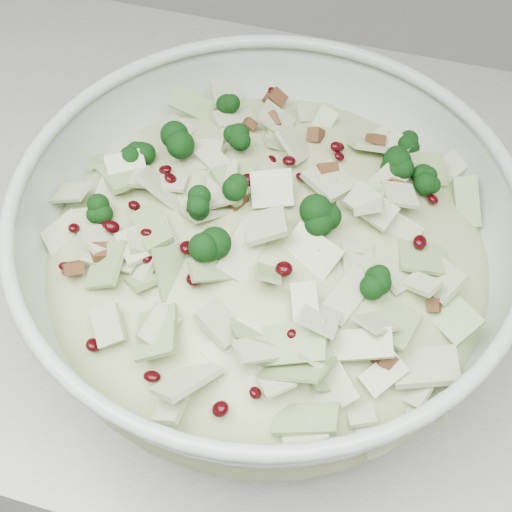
% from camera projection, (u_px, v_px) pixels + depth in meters
% --- Properties ---
extents(mixing_bowl, '(0.44, 0.44, 0.15)m').
position_uv_depth(mixing_bowl, '(266.00, 259.00, 0.54)').
color(mixing_bowl, '#B7CABB').
rests_on(mixing_bowl, counter).
extents(salad, '(0.36, 0.36, 0.15)m').
position_uv_depth(salad, '(267.00, 240.00, 0.52)').
color(salad, '#A4B078').
rests_on(salad, mixing_bowl).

